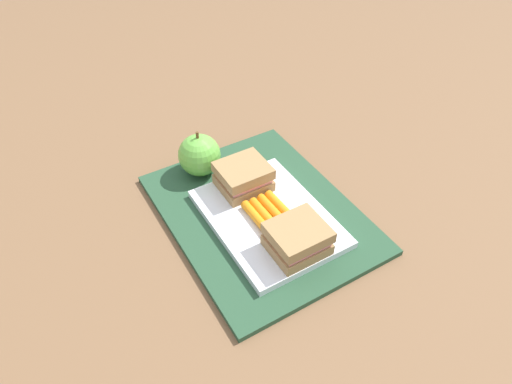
# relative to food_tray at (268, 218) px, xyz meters

# --- Properties ---
(ground_plane) EXTENTS (2.40, 2.40, 0.00)m
(ground_plane) POSITION_rel_food_tray_xyz_m (0.03, 0.00, -0.02)
(ground_plane) COLOR brown
(lunchbag_mat) EXTENTS (0.36, 0.28, 0.01)m
(lunchbag_mat) POSITION_rel_food_tray_xyz_m (0.03, 0.00, -0.01)
(lunchbag_mat) COLOR #284C33
(lunchbag_mat) RESTS_ON ground_plane
(food_tray) EXTENTS (0.23, 0.17, 0.01)m
(food_tray) POSITION_rel_food_tray_xyz_m (0.00, 0.00, 0.00)
(food_tray) COLOR white
(food_tray) RESTS_ON lunchbag_mat
(sandwich_half_left) EXTENTS (0.07, 0.08, 0.04)m
(sandwich_half_left) POSITION_rel_food_tray_xyz_m (-0.08, 0.00, 0.03)
(sandwich_half_left) COLOR #9E7A4C
(sandwich_half_left) RESTS_ON food_tray
(sandwich_half_right) EXTENTS (0.07, 0.08, 0.04)m
(sandwich_half_right) POSITION_rel_food_tray_xyz_m (0.08, 0.00, 0.03)
(sandwich_half_right) COLOR #9E7A4C
(sandwich_half_right) RESTS_ON food_tray
(carrot_sticks_bundle) EXTENTS (0.08, 0.06, 0.02)m
(carrot_sticks_bundle) POSITION_rel_food_tray_xyz_m (-0.00, -0.00, 0.01)
(carrot_sticks_bundle) COLOR orange
(carrot_sticks_bundle) RESTS_ON food_tray
(apple) EXTENTS (0.07, 0.07, 0.08)m
(apple) POSITION_rel_food_tray_xyz_m (0.16, 0.04, 0.03)
(apple) COLOR #66B742
(apple) RESTS_ON lunchbag_mat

